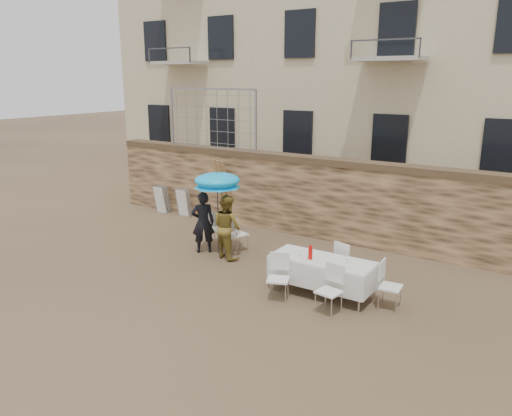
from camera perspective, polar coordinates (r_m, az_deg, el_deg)
The scene contains 17 objects.
ground at distance 10.61m, azimuth -8.38°, elevation -9.60°, with size 80.00×80.00×0.00m, color brown.
stone_wall at distance 14.19m, azimuth 4.75°, elevation 1.48°, with size 13.00×0.50×2.20m, color olive.
chain_link_fence at distance 15.50m, azimuth -5.07°, elevation 10.08°, with size 3.20×0.06×1.80m, color gray, non-canonical shape.
man_suit at distance 12.67m, azimuth -6.07°, elevation -1.64°, with size 0.58×0.38×1.58m, color black.
woman_dress at distance 12.23m, azimuth -3.32°, elevation -2.15°, with size 0.78×0.60×1.59m, color #A98D33.
umbrella at distance 12.25m, azimuth -4.45°, elevation 2.88°, with size 1.17×1.17×1.95m.
couple_chair_left at distance 13.17m, azimuth -4.54°, elevation -2.37°, with size 0.48×0.48×0.96m, color white, non-canonical shape.
couple_chair_right at distance 12.78m, azimuth -2.04°, elevation -2.88°, with size 0.48×0.48×0.96m, color white, non-canonical shape.
banquet_table at distance 10.27m, azimuth 7.58°, elevation -6.00°, with size 2.10×0.85×0.78m.
soda_bottle at distance 10.17m, azimuth 6.23°, elevation -5.14°, with size 0.09×0.09×0.26m, color red.
table_chair_front_left at distance 10.00m, azimuth 2.53°, elevation -8.01°, with size 0.48×0.48×0.96m, color white, non-canonical shape.
table_chair_front_right at distance 9.55m, azimuth 8.32°, elevation -9.32°, with size 0.48×0.48×0.96m, color white, non-canonical shape.
table_chair_back at distance 10.98m, azimuth 10.28°, elevation -6.13°, with size 0.48×0.48×0.96m, color white, non-canonical shape.
table_chair_side at distance 10.00m, azimuth 15.13°, elevation -8.56°, with size 0.48×0.48×0.96m, color white, non-canonical shape.
chair_stack_left at distance 16.76m, azimuth -10.39°, elevation 1.10°, with size 0.46×0.40×0.92m, color white, non-canonical shape.
chair_stack_right at distance 16.18m, azimuth -8.05°, elevation 0.70°, with size 0.46×0.32×0.92m, color white, non-canonical shape.
wood_planks at distance 15.14m, azimuth -3.34°, elevation 1.95°, with size 0.70×0.20×2.00m, color #A37749, non-canonical shape.
Camera 1 is at (6.45, -7.22, 4.35)m, focal length 35.00 mm.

